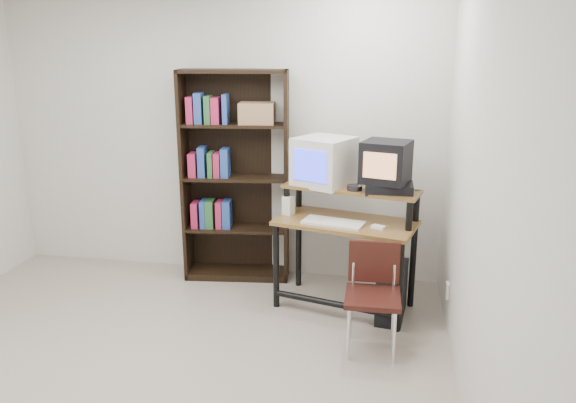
% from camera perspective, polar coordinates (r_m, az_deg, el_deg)
% --- Properties ---
extents(floor, '(4.00, 4.00, 0.01)m').
position_cam_1_polar(floor, '(3.84, -15.21, -17.82)').
color(floor, '#A49888').
rests_on(floor, ground).
extents(back_wall, '(4.00, 0.01, 2.60)m').
position_cam_1_polar(back_wall, '(5.14, -6.92, 6.86)').
color(back_wall, beige).
rests_on(back_wall, floor).
extents(right_wall, '(0.01, 4.00, 2.60)m').
position_cam_1_polar(right_wall, '(3.02, 19.57, -0.25)').
color(right_wall, beige).
rests_on(right_wall, floor).
extents(computer_desk, '(1.18, 0.79, 0.98)m').
position_cam_1_polar(computer_desk, '(4.49, 5.94, -2.65)').
color(computer_desk, brown).
rests_on(computer_desk, floor).
extents(crt_monitor, '(0.55, 0.55, 0.39)m').
position_cam_1_polar(crt_monitor, '(4.55, 3.69, 4.07)').
color(crt_monitor, silver).
rests_on(crt_monitor, computer_desk).
extents(vcr, '(0.36, 0.26, 0.08)m').
position_cam_1_polar(vcr, '(4.40, 10.24, 1.36)').
color(vcr, black).
rests_on(vcr, computer_desk).
extents(crt_tv, '(0.42, 0.41, 0.32)m').
position_cam_1_polar(crt_tv, '(4.38, 9.92, 4.00)').
color(crt_tv, black).
rests_on(crt_tv, vcr).
extents(cd_spindle, '(0.14, 0.14, 0.05)m').
position_cam_1_polar(cd_spindle, '(4.40, 6.78, 1.32)').
color(cd_spindle, '#26262B').
rests_on(cd_spindle, computer_desk).
extents(keyboard, '(0.51, 0.32, 0.03)m').
position_cam_1_polar(keyboard, '(4.37, 4.61, -2.25)').
color(keyboard, silver).
rests_on(keyboard, computer_desk).
extents(mousepad, '(0.26, 0.24, 0.01)m').
position_cam_1_polar(mousepad, '(4.31, 8.99, -2.88)').
color(mousepad, black).
rests_on(mousepad, computer_desk).
extents(mouse, '(0.12, 0.10, 0.03)m').
position_cam_1_polar(mouse, '(4.30, 9.17, -2.64)').
color(mouse, white).
rests_on(mouse, mousepad).
extents(desk_speaker, '(0.11, 0.10, 0.17)m').
position_cam_1_polar(desk_speaker, '(4.58, 0.05, -0.47)').
color(desk_speaker, silver).
rests_on(desk_speaker, computer_desk).
extents(pc_tower, '(0.25, 0.47, 0.42)m').
position_cam_1_polar(pc_tower, '(4.53, 10.51, -8.98)').
color(pc_tower, black).
rests_on(pc_tower, floor).
extents(school_chair, '(0.38, 0.38, 0.75)m').
position_cam_1_polar(school_chair, '(3.98, 8.64, -8.52)').
color(school_chair, black).
rests_on(school_chair, floor).
extents(bookshelf, '(0.97, 0.42, 1.88)m').
position_cam_1_polar(bookshelf, '(5.03, -5.36, 2.74)').
color(bookshelf, black).
rests_on(bookshelf, floor).
extents(wall_outlet, '(0.02, 0.08, 0.12)m').
position_cam_1_polar(wall_outlet, '(4.42, 15.88, -8.68)').
color(wall_outlet, beige).
rests_on(wall_outlet, right_wall).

